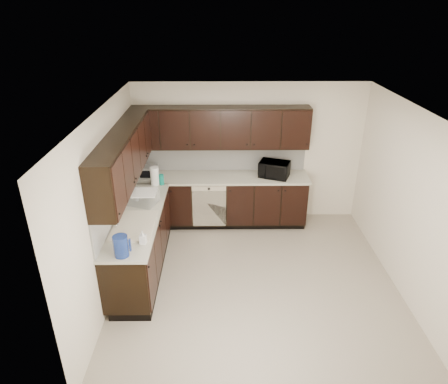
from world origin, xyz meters
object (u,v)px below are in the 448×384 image
object	(u,v)px
storage_bin	(141,198)
blue_pitcher	(121,246)
sink	(134,230)
microwave	(274,169)
toaster_oven	(148,172)

from	to	relation	value
storage_bin	blue_pitcher	size ratio (longest dim) A/B	1.66
sink	microwave	size ratio (longest dim) A/B	1.64
microwave	toaster_oven	size ratio (longest dim) A/B	1.59
microwave	sink	bearing A→B (deg)	-120.81
microwave	blue_pitcher	bearing A→B (deg)	-111.11
storage_bin	blue_pitcher	xyz separation A→B (m)	(0.00, -1.38, 0.05)
toaster_oven	storage_bin	bearing A→B (deg)	-82.97
microwave	blue_pitcher	world-z (taller)	microwave
storage_bin	blue_pitcher	distance (m)	1.38
microwave	storage_bin	xyz separation A→B (m)	(-2.12, -0.98, -0.05)
microwave	blue_pitcher	size ratio (longest dim) A/B	1.87
sink	toaster_oven	xyz separation A→B (m)	(-0.07, 1.69, 0.16)
sink	blue_pitcher	xyz separation A→B (m)	(-0.01, -0.69, 0.19)
toaster_oven	storage_bin	size ratio (longest dim) A/B	0.71
microwave	storage_bin	distance (m)	2.33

